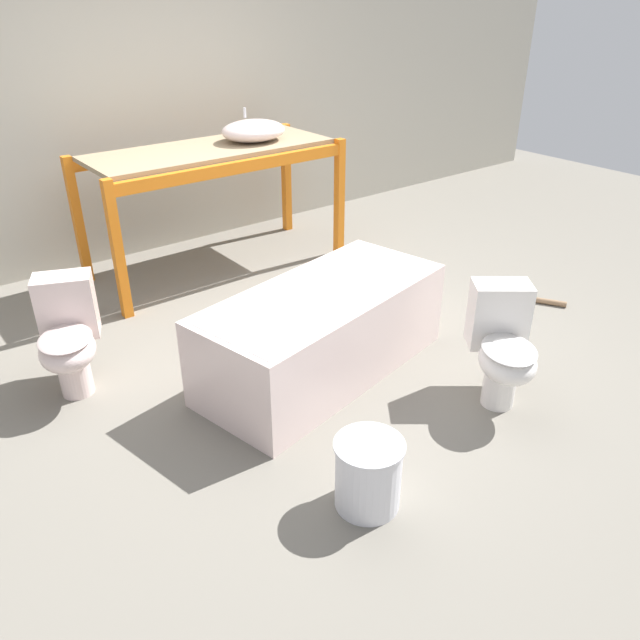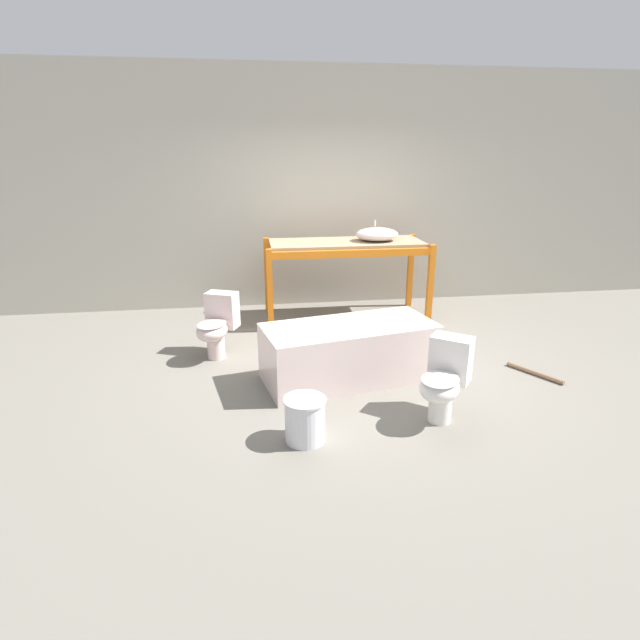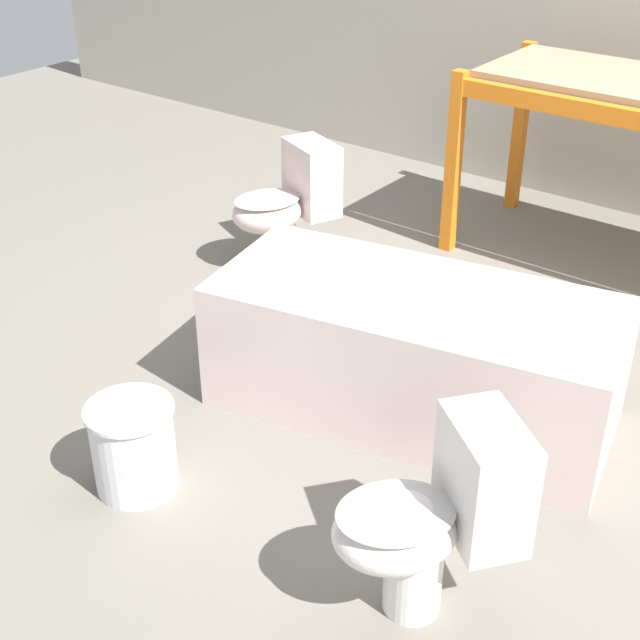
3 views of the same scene
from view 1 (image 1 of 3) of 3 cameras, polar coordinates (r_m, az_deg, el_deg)
The scene contains 9 objects.
ground_plane at distance 4.32m, azimuth -2.59°, elevation -1.75°, with size 12.00×12.00×0.00m, color slate.
warehouse_wall_rear at distance 5.73m, azimuth -16.95°, elevation 21.52°, with size 10.80×0.08×3.20m.
shelving_rack at distance 5.26m, azimuth -9.87°, elevation 13.83°, with size 2.09×0.88×1.03m.
sink_basin at distance 5.38m, azimuth -6.10°, elevation 16.84°, with size 0.55×0.45×0.25m.
bathtub_main at distance 3.82m, azimuth 0.25°, elevation -0.52°, with size 1.75×1.03×0.56m.
toilet_near at distance 3.68m, azimuth 16.36°, elevation -2.16°, with size 0.60×0.65×0.68m.
toilet_far at distance 3.91m, azimuth -22.04°, elevation -1.26°, with size 0.52×0.65×0.68m.
bucket_white at distance 2.96m, azimuth 4.43°, elevation -13.76°, with size 0.33×0.33×0.35m.
loose_pipe at distance 5.09m, azimuth 18.32°, elevation 1.89°, with size 0.34×0.53×0.04m.
Camera 1 is at (-2.15, -3.07, 2.16)m, focal length 35.00 mm.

